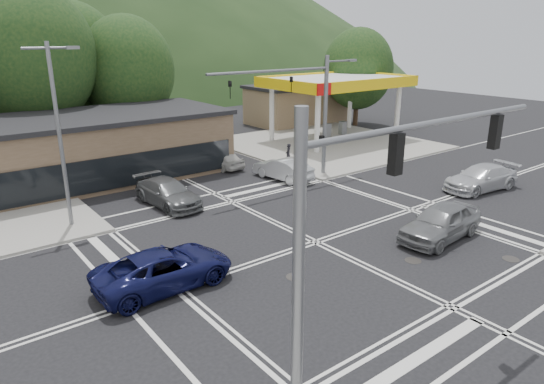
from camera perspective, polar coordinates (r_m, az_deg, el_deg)
ground at (r=22.95m, az=5.18°, el=-5.90°), size 120.00×120.00×0.00m
sidewalk_ne at (r=43.18m, az=6.41°, el=5.68°), size 16.00×16.00×0.15m
gas_station_canopy at (r=44.49m, az=7.63°, el=12.48°), size 12.32×8.34×5.75m
convenience_store at (r=53.47m, az=2.89°, el=10.15°), size 10.00×6.00×3.80m
commercial_row at (r=33.71m, az=-25.82°, el=3.78°), size 24.00×8.00×4.00m
tree_n_b at (r=40.19m, az=-26.41°, el=14.16°), size 9.00×9.00×12.98m
tree_n_c at (r=42.27m, az=-16.67°, el=13.58°), size 7.60×7.60×10.87m
tree_n_e at (r=45.06m, az=-22.33°, el=14.08°), size 8.40×8.40×11.98m
tree_ne at (r=52.24m, az=10.09°, el=14.07°), size 7.20×7.20×9.99m
streetlight_nw at (r=25.35m, az=-23.70°, el=6.93°), size 2.50×0.25×9.00m
signal_mast_ne at (r=31.99m, az=4.67°, el=10.46°), size 11.65×0.30×8.00m
signal_mast_sw at (r=11.47m, az=10.08°, el=-3.67°), size 9.14×0.28×8.00m
car_blue_west at (r=19.25m, az=-12.58°, el=-8.79°), size 5.39×2.51×1.50m
car_grey_center at (r=24.28m, az=19.23°, el=-3.34°), size 5.14×2.41×1.70m
car_silver_east at (r=32.89m, az=23.38°, el=1.54°), size 5.49×2.80×1.53m
car_queue_a at (r=32.37m, az=1.28°, el=2.75°), size 2.07×4.58×1.46m
car_queue_b at (r=35.38m, az=-6.02°, el=3.89°), size 2.04×4.09×1.34m
car_northbound at (r=28.10m, az=-12.16°, el=-0.08°), size 2.43×5.18×1.46m
pedestrian at (r=35.34m, az=1.92°, el=4.43°), size 0.69×0.65×1.59m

